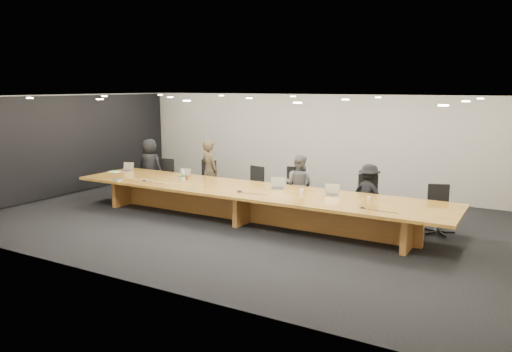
{
  "coord_description": "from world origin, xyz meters",
  "views": [
    {
      "loc": [
        5.61,
        -9.44,
        3.03
      ],
      "look_at": [
        0.0,
        0.3,
        1.0
      ],
      "focal_mm": 35.0,
      "sensor_mm": 36.0,
      "label": 1
    }
  ],
  "objects_px": {
    "person_a": "(150,166)",
    "laptop_a": "(126,167)",
    "laptop_b": "(183,173)",
    "water_bottle": "(183,176)",
    "chair_far_left": "(164,176)",
    "chair_right": "(366,198)",
    "person_c": "(299,185)",
    "conference_table": "(249,199)",
    "mic_left": "(144,180)",
    "chair_left": "(204,180)",
    "person_b": "(209,170)",
    "laptop_d": "(278,183)",
    "paper_cup_far": "(369,199)",
    "chair_far_right": "(439,209)",
    "amber_mug": "(187,177)",
    "av_box": "(117,180)",
    "mic_right": "(362,208)",
    "chair_mid_right": "(294,190)",
    "laptop_e": "(332,190)",
    "person_d": "(369,194)",
    "chair_mid_left": "(252,187)",
    "paper_cup_near": "(302,191)",
    "mic_center": "(239,191)"
  },
  "relations": [
    {
      "from": "person_a",
      "to": "laptop_a",
      "type": "distance_m",
      "value": 0.85
    },
    {
      "from": "laptop_e",
      "to": "amber_mug",
      "type": "height_order",
      "value": "laptop_e"
    },
    {
      "from": "mic_center",
      "to": "chair_left",
      "type": "bearing_deg",
      "value": 142.99
    },
    {
      "from": "laptop_a",
      "to": "mic_right",
      "type": "bearing_deg",
      "value": -20.3
    },
    {
      "from": "person_d",
      "to": "chair_mid_left",
      "type": "bearing_deg",
      "value": 17.16
    },
    {
      "from": "conference_table",
      "to": "mic_left",
      "type": "relative_size",
      "value": 84.76
    },
    {
      "from": "chair_mid_right",
      "to": "laptop_b",
      "type": "distance_m",
      "value": 2.84
    },
    {
      "from": "conference_table",
      "to": "person_a",
      "type": "distance_m",
      "value": 4.24
    },
    {
      "from": "paper_cup_far",
      "to": "av_box",
      "type": "bearing_deg",
      "value": -171.36
    },
    {
      "from": "av_box",
      "to": "mic_right",
      "type": "distance_m",
      "value": 6.13
    },
    {
      "from": "water_bottle",
      "to": "chair_far_left",
      "type": "bearing_deg",
      "value": 143.26
    },
    {
      "from": "laptop_a",
      "to": "mic_left",
      "type": "relative_size",
      "value": 2.84
    },
    {
      "from": "chair_far_right",
      "to": "paper_cup_near",
      "type": "distance_m",
      "value": 2.87
    },
    {
      "from": "av_box",
      "to": "mic_center",
      "type": "xyz_separation_m",
      "value": [
        3.31,
        0.36,
        0.0
      ]
    },
    {
      "from": "laptop_b",
      "to": "chair_far_left",
      "type": "bearing_deg",
      "value": 138.41
    },
    {
      "from": "mic_right",
      "to": "chair_left",
      "type": "bearing_deg",
      "value": 160.97
    },
    {
      "from": "person_c",
      "to": "paper_cup_near",
      "type": "height_order",
      "value": "person_c"
    },
    {
      "from": "chair_right",
      "to": "person_a",
      "type": "xyz_separation_m",
      "value": [
        -6.32,
        -0.1,
        0.24
      ]
    },
    {
      "from": "chair_right",
      "to": "person_c",
      "type": "bearing_deg",
      "value": -179.77
    },
    {
      "from": "chair_left",
      "to": "person_b",
      "type": "distance_m",
      "value": 0.31
    },
    {
      "from": "chair_far_right",
      "to": "amber_mug",
      "type": "xyz_separation_m",
      "value": [
        -5.81,
        -0.95,
        0.29
      ]
    },
    {
      "from": "conference_table",
      "to": "paper_cup_near",
      "type": "bearing_deg",
      "value": 7.74
    },
    {
      "from": "person_a",
      "to": "person_c",
      "type": "height_order",
      "value": "person_a"
    },
    {
      "from": "laptop_d",
      "to": "paper_cup_far",
      "type": "height_order",
      "value": "laptop_d"
    },
    {
      "from": "person_c",
      "to": "laptop_e",
      "type": "bearing_deg",
      "value": 147.25
    },
    {
      "from": "person_d",
      "to": "av_box",
      "type": "xyz_separation_m",
      "value": [
        -5.71,
        -1.96,
        0.1
      ]
    },
    {
      "from": "amber_mug",
      "to": "mic_right",
      "type": "bearing_deg",
      "value": -8.25
    },
    {
      "from": "chair_mid_left",
      "to": "mic_left",
      "type": "relative_size",
      "value": 9.91
    },
    {
      "from": "person_a",
      "to": "laptop_b",
      "type": "relative_size",
      "value": 5.33
    },
    {
      "from": "laptop_a",
      "to": "amber_mug",
      "type": "relative_size",
      "value": 2.77
    },
    {
      "from": "mic_left",
      "to": "chair_mid_right",
      "type": "bearing_deg",
      "value": 27.98
    },
    {
      "from": "chair_mid_right",
      "to": "laptop_e",
      "type": "xyz_separation_m",
      "value": [
        1.35,
        -1.0,
        0.32
      ]
    },
    {
      "from": "person_b",
      "to": "chair_mid_left",
      "type": "bearing_deg",
      "value": -162.3
    },
    {
      "from": "chair_left",
      "to": "water_bottle",
      "type": "bearing_deg",
      "value": -77.28
    },
    {
      "from": "mic_left",
      "to": "av_box",
      "type": "bearing_deg",
      "value": -155.72
    },
    {
      "from": "chair_right",
      "to": "person_b",
      "type": "bearing_deg",
      "value": 173.93
    },
    {
      "from": "conference_table",
      "to": "person_b",
      "type": "xyz_separation_m",
      "value": [
        -2.0,
        1.28,
        0.3
      ]
    },
    {
      "from": "laptop_a",
      "to": "water_bottle",
      "type": "distance_m",
      "value": 2.25
    },
    {
      "from": "person_b",
      "to": "laptop_d",
      "type": "xyz_separation_m",
      "value": [
        2.54,
        -0.94,
        0.06
      ]
    },
    {
      "from": "chair_right",
      "to": "water_bottle",
      "type": "bearing_deg",
      "value": -169.67
    },
    {
      "from": "chair_far_left",
      "to": "paper_cup_far",
      "type": "height_order",
      "value": "chair_far_left"
    },
    {
      "from": "chair_left",
      "to": "amber_mug",
      "type": "relative_size",
      "value": 10.08
    },
    {
      "from": "chair_left",
      "to": "amber_mug",
      "type": "xyz_separation_m",
      "value": [
        0.21,
        -1.01,
        0.26
      ]
    },
    {
      "from": "chair_far_left",
      "to": "person_c",
      "type": "relative_size",
      "value": 0.7
    },
    {
      "from": "chair_mid_right",
      "to": "amber_mug",
      "type": "distance_m",
      "value": 2.67
    },
    {
      "from": "person_a",
      "to": "person_b",
      "type": "xyz_separation_m",
      "value": [
        2.05,
        0.04,
        0.04
      ]
    },
    {
      "from": "laptop_b",
      "to": "laptop_d",
      "type": "height_order",
      "value": "laptop_d"
    },
    {
      "from": "person_c",
      "to": "laptop_e",
      "type": "relative_size",
      "value": 4.65
    },
    {
      "from": "chair_far_right",
      "to": "person_d",
      "type": "relative_size",
      "value": 0.78
    },
    {
      "from": "paper_cup_far",
      "to": "person_b",
      "type": "bearing_deg",
      "value": 167.02
    }
  ]
}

